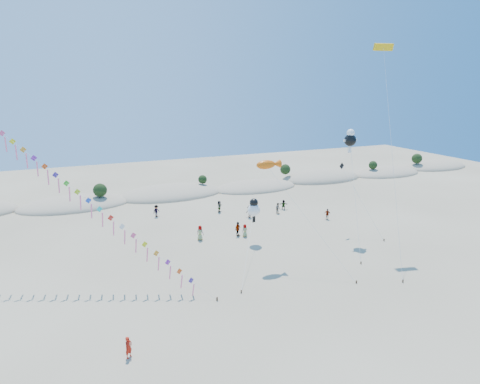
% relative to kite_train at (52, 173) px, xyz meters
% --- Properties ---
extents(ground, '(160.00, 160.00, 0.00)m').
position_rel_kite_train_xyz_m(ground, '(17.40, -18.01, -10.86)').
color(ground, gray).
rests_on(ground, ground).
extents(dune_ridge, '(145.30, 11.49, 5.57)m').
position_rel_kite_train_xyz_m(dune_ridge, '(18.45, 27.13, -10.75)').
color(dune_ridge, tan).
rests_on(dune_ridge, ground).
extents(kite_train, '(24.66, 19.85, 21.31)m').
position_rel_kite_train_xyz_m(kite_train, '(0.00, 0.00, 0.00)').
color(kite_train, '#3F2D1E').
rests_on(kite_train, ground).
extents(fish_kite, '(6.91, 9.46, 11.24)m').
position_rel_kite_train_xyz_m(fish_kite, '(21.23, -3.74, -0.14)').
color(fish_kite, '#3F2D1E').
rests_on(fish_kite, ground).
extents(cartoon_kite_low, '(7.19, 12.03, 5.64)m').
position_rel_kite_train_xyz_m(cartoon_kite_low, '(21.77, 1.14, -6.49)').
color(cartoon_kite_low, '#3F2D1E').
rests_on(cartoon_kite_low, ground).
extents(cartoon_kite_high, '(4.90, 9.07, 13.75)m').
position_rel_kite_train_xyz_m(cartoon_kite_high, '(33.81, -0.97, 1.66)').
color(cartoon_kite_high, '#3F2D1E').
rests_on(cartoon_kite_high, ground).
extents(parafoil_kite, '(6.69, 12.41, 23.65)m').
position_rel_kite_train_xyz_m(parafoil_kite, '(36.35, -2.63, 11.91)').
color(parafoil_kite, '#3F2D1E').
rests_on(parafoil_kite, ground).
extents(dark_kite, '(3.27, 6.03, 9.21)m').
position_rel_kite_train_xyz_m(dark_kite, '(35.06, -0.72, -4.61)').
color(dark_kite, '#3F2D1E').
rests_on(dark_kite, ground).
extents(flyer_foreground, '(0.71, 0.68, 1.64)m').
position_rel_kite_train_xyz_m(flyer_foreground, '(4.42, -15.46, -10.04)').
color(flyer_foreground, '#B11B0E').
rests_on(flyer_foreground, ground).
extents(beachgoers, '(23.88, 13.47, 1.91)m').
position_rel_kite_train_xyz_m(beachgoers, '(22.81, 9.69, -9.99)').
color(beachgoers, slate).
rests_on(beachgoers, ground).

